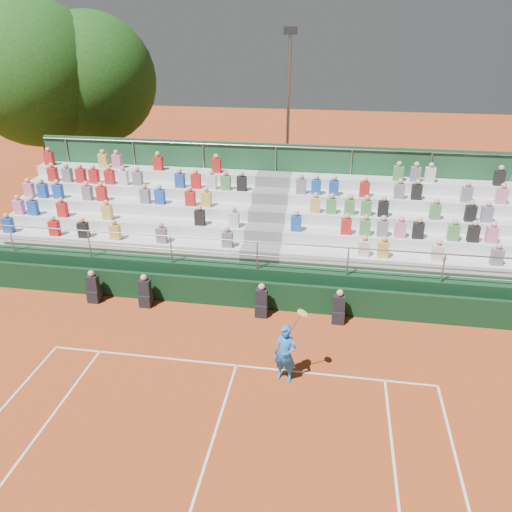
% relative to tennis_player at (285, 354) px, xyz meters
% --- Properties ---
extents(ground, '(90.00, 90.00, 0.00)m').
position_rel_tennis_player_xyz_m(ground, '(-1.42, 0.36, -0.85)').
color(ground, '#AC441C').
rests_on(ground, ground).
extents(courtside_wall, '(20.00, 0.15, 1.00)m').
position_rel_tennis_player_xyz_m(courtside_wall, '(-1.42, 3.56, -0.35)').
color(courtside_wall, black).
rests_on(courtside_wall, ground).
extents(line_officials, '(8.75, 0.40, 1.19)m').
position_rel_tennis_player_xyz_m(line_officials, '(-2.95, 3.11, -0.37)').
color(line_officials, black).
rests_on(line_officials, ground).
extents(grandstand, '(20.00, 5.20, 4.40)m').
position_rel_tennis_player_xyz_m(grandstand, '(-1.42, 6.80, 0.23)').
color(grandstand, black).
rests_on(grandstand, ground).
extents(tennis_player, '(0.88, 0.55, 2.22)m').
position_rel_tennis_player_xyz_m(tennis_player, '(0.00, 0.00, 0.00)').
color(tennis_player, blue).
rests_on(tennis_player, ground).
extents(tree_west, '(6.87, 6.87, 9.94)m').
position_rel_tennis_player_xyz_m(tree_west, '(-13.59, 12.58, 5.64)').
color(tree_west, '#382714').
rests_on(tree_west, ground).
extents(tree_east, '(6.44, 6.44, 9.37)m').
position_rel_tennis_player_xyz_m(tree_east, '(-11.45, 14.03, 5.29)').
color(tree_east, '#382714').
rests_on(tree_east, ground).
extents(floodlight_mast, '(0.60, 0.25, 8.59)m').
position_rel_tennis_player_xyz_m(floodlight_mast, '(-1.47, 14.01, 4.13)').
color(floodlight_mast, gray).
rests_on(floodlight_mast, ground).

